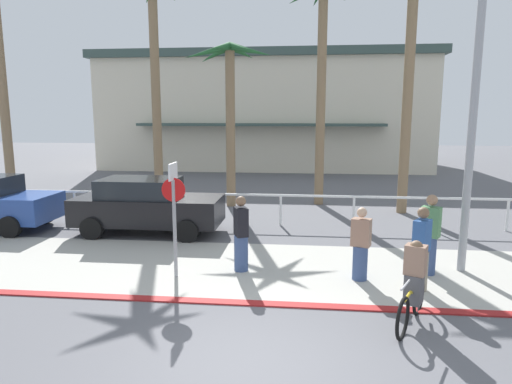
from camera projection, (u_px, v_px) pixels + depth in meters
The scene contains 17 objects.
ground_plane at pixel (283, 215), 16.26m from camera, with size 80.00×80.00×0.00m, color #5B5B60.
sidewalk_strip at pixel (271, 269), 10.58m from camera, with size 44.00×4.00×0.02m, color #ADAAA0.
curb_paint at pixel (263, 304), 8.62m from camera, with size 44.00×0.24×0.03m, color maroon.
building_backdrop at pixel (268, 112), 33.34m from camera, with size 21.99×13.15×7.58m.
rail_fence at pixel (281, 200), 14.65m from camera, with size 23.56×0.08×1.04m.
stop_sign_bike_lane at pixel (174, 204), 9.78m from camera, with size 0.52×0.56×2.56m.
streetlight_curb at pixel (480, 81), 9.51m from camera, with size 0.24×2.54×7.50m.
palm_tree_2 at pixel (154, 52), 17.67m from camera, with size 2.65×2.71×8.64m.
palm_tree_3 at pixel (229, 84), 17.15m from camera, with size 3.27×3.03×6.29m.
palm_tree_4 at pixel (323, 43), 17.26m from camera, with size 3.20×3.38×8.56m.
palm_tree_5 at pixel (412, 31), 15.64m from camera, with size 3.26×2.83×8.53m.
car_black_1 at pixel (147, 205), 13.69m from camera, with size 4.40×2.02×1.69m.
cyclist_yellow_0 at pixel (413, 285), 7.74m from camera, with size 0.86×1.66×1.50m.
pedestrian_0 at pixel (241, 237), 10.32m from camera, with size 0.42×0.47×1.77m.
pedestrian_1 at pixel (421, 252), 9.16m from camera, with size 0.44×0.48×1.76m.
pedestrian_2 at pixel (361, 247), 9.75m from camera, with size 0.47×0.41×1.63m.
pedestrian_3 at pixel (430, 238), 10.08m from camera, with size 0.48×0.44×1.84m.
Camera 1 is at (0.71, -5.90, 3.57)m, focal length 31.66 mm.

